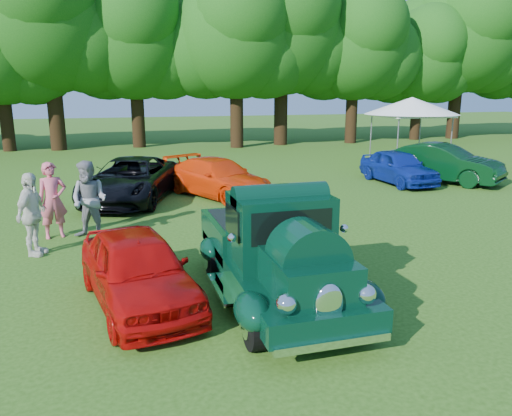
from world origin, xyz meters
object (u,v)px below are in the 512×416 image
object	(u,v)px
back_car_blue	(398,167)
back_car_orange	(218,178)
red_convertible	(138,269)
hero_pickup	(275,253)
spectator_grey	(89,200)
spectator_white	(32,215)
back_car_black	(130,180)
back_car_green	(441,163)
canopy_tent	(412,106)
spectator_pink	(53,200)

from	to	relation	value
back_car_blue	back_car_orange	bearing A→B (deg)	-178.82
red_convertible	hero_pickup	bearing A→B (deg)	-19.86
red_convertible	back_car_blue	bearing A→B (deg)	29.05
back_car_blue	spectator_grey	bearing A→B (deg)	-160.72
spectator_white	back_car_black	bearing A→B (deg)	-4.25
back_car_orange	spectator_white	bearing A→B (deg)	-163.89
back_car_green	canopy_tent	world-z (taller)	canopy_tent
hero_pickup	spectator_pink	world-z (taller)	hero_pickup
spectator_white	spectator_pink	bearing A→B (deg)	7.37
spectator_white	spectator_grey	bearing A→B (deg)	-28.54
red_convertible	back_car_black	world-z (taller)	back_car_black
hero_pickup	back_car_orange	distance (m)	8.86
back_car_blue	spectator_grey	world-z (taller)	spectator_grey
red_convertible	canopy_tent	distance (m)	18.50
red_convertible	back_car_green	xyz separation A→B (m)	(12.39, 8.64, 0.12)
hero_pickup	back_car_black	distance (m)	9.13
back_car_orange	back_car_blue	xyz separation A→B (m)	(7.35, 0.39, 0.01)
back_car_orange	hero_pickup	bearing A→B (deg)	-123.11
back_car_orange	canopy_tent	size ratio (longest dim) A/B	0.97
spectator_pink	back_car_black	bearing A→B (deg)	45.87
back_car_orange	back_car_blue	distance (m)	7.36
back_car_orange	spectator_white	world-z (taller)	spectator_white
back_car_black	spectator_grey	xyz separation A→B (m)	(-1.15, -4.10, 0.26)
spectator_pink	spectator_grey	bearing A→B (deg)	-35.16
back_car_black	spectator_white	size ratio (longest dim) A/B	2.73
back_car_orange	red_convertible	bearing A→B (deg)	-138.51
hero_pickup	spectator_white	xyz separation A→B (m)	(-4.47, 3.73, 0.10)
back_car_green	red_convertible	bearing A→B (deg)	-178.91
hero_pickup	back_car_green	world-z (taller)	hero_pickup
back_car_orange	spectator_pink	distance (m)	6.25
back_car_blue	back_car_green	size ratio (longest dim) A/B	0.84
hero_pickup	canopy_tent	xyz separation A→B (m)	(11.03, 12.93, 2.02)
spectator_grey	spectator_white	size ratio (longest dim) A/B	1.04
hero_pickup	spectator_pink	bearing A→B (deg)	129.30
back_car_blue	back_car_green	distance (m)	1.84
red_convertible	spectator_white	size ratio (longest dim) A/B	2.01
hero_pickup	back_car_orange	size ratio (longest dim) A/B	1.10
spectator_white	hero_pickup	bearing A→B (deg)	-109.63
hero_pickup	spectator_white	world-z (taller)	hero_pickup
back_car_green	canopy_tent	size ratio (longest dim) A/B	1.00
canopy_tent	spectator_pink	bearing A→B (deg)	-152.68
spectator_grey	canopy_tent	xyz separation A→B (m)	(14.31, 8.16, 1.88)
back_car_blue	back_car_black	bearing A→B (deg)	-179.99
hero_pickup	back_car_black	size ratio (longest dim) A/B	0.96
red_convertible	back_car_orange	bearing A→B (deg)	58.31
red_convertible	spectator_white	distance (m)	3.97
spectator_pink	spectator_white	distance (m)	1.39
back_car_blue	spectator_pink	distance (m)	13.02
hero_pickup	back_car_green	xyz separation A→B (m)	(10.01, 9.01, -0.08)
hero_pickup	canopy_tent	bearing A→B (deg)	49.54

